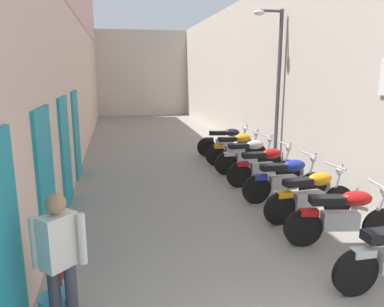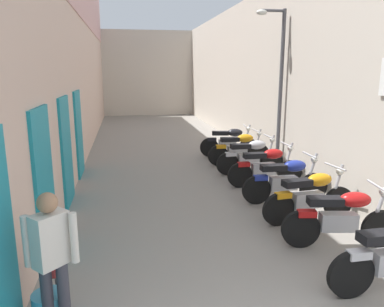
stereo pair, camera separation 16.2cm
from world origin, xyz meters
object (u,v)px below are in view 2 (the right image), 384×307
motorcycle_fifth (266,166)px  motorcycle_seventh (239,148)px  motorcycle_third (310,195)px  pedestrian_by_doorway (52,256)px  street_lamp (278,79)px  motorcycle_second (343,217)px  umbrella_leaning (51,254)px  motorcycle_fourth (286,179)px  motorcycle_sixth (251,155)px  motorcycle_eighth (229,141)px

motorcycle_fifth → motorcycle_seventh: (-0.00, 2.10, 0.00)m
motorcycle_third → motorcycle_seventh: size_ratio=1.00×
pedestrian_by_doorway → street_lamp: bearing=50.5°
motorcycle_second → umbrella_leaning: (-4.12, -0.80, 0.18)m
motorcycle_second → motorcycle_fifth: 3.19m
motorcycle_fourth → motorcycle_sixth: 2.23m
motorcycle_fifth → umbrella_leaning: 5.73m
umbrella_leaning → motorcycle_eighth: bearing=60.0°
motorcycle_sixth → street_lamp: size_ratio=0.44×
motorcycle_fourth → motorcycle_second: bearing=-90.0°
motorcycle_fourth → motorcycle_seventh: 3.23m
motorcycle_fifth → motorcycle_fourth: bearing=-90.0°
motorcycle_fourth → umbrella_leaning: bearing=-145.3°
motorcycle_second → motorcycle_seventh: (0.00, 5.29, 0.00)m
motorcycle_third → motorcycle_fourth: (0.00, 1.03, 0.00)m
pedestrian_by_doorway → umbrella_leaning: bearing=103.0°
motorcycle_second → motorcycle_third: 1.02m
motorcycle_fourth → street_lamp: (0.69, 2.33, 1.99)m
motorcycle_sixth → pedestrian_by_doorway: size_ratio=1.18×
motorcycle_sixth → motorcycle_second: bearing=-90.0°
motorcycle_fourth → motorcycle_seventh: bearing=90.0°
motorcycle_third → motorcycle_sixth: same height
motorcycle_eighth → pedestrian_by_doorway: (-4.00, -7.64, 0.42)m
motorcycle_second → motorcycle_fifth: size_ratio=0.99×
motorcycle_seventh → pedestrian_by_doorway: size_ratio=1.18×
motorcycle_seventh → motorcycle_eighth: bearing=90.0°
motorcycle_eighth → umbrella_leaning: 8.24m
motorcycle_fifth → street_lamp: bearing=60.0°
motorcycle_third → motorcycle_sixth: 3.26m
motorcycle_third → street_lamp: 3.97m
motorcycle_sixth → motorcycle_eighth: same height
motorcycle_second → umbrella_leaning: size_ratio=1.90×
motorcycle_seventh → motorcycle_sixth: bearing=-90.0°
motorcycle_fifth → umbrella_leaning: motorcycle_fifth is taller
umbrella_leaning → street_lamp: size_ratio=0.23×
motorcycle_third → umbrella_leaning: motorcycle_third is taller
motorcycle_fourth → pedestrian_by_doorway: size_ratio=1.18×
motorcycle_fourth → pedestrian_by_doorway: 5.24m
motorcycle_fifth → motorcycle_eighth: (-0.00, 3.14, 0.00)m
umbrella_leaning → motorcycle_third: bearing=23.8°
motorcycle_sixth → motorcycle_seventh: 1.00m
motorcycle_fourth → umbrella_leaning: (-4.12, -2.85, 0.18)m
motorcycle_fourth → umbrella_leaning: size_ratio=1.92×
motorcycle_fifth → motorcycle_second: bearing=-90.0°
motorcycle_sixth → pedestrian_by_doorway: 6.89m
motorcycle_eighth → street_lamp: size_ratio=0.44×
motorcycle_fourth → umbrella_leaning: 5.01m
motorcycle_eighth → motorcycle_third: bearing=-90.0°
pedestrian_by_doorway → street_lamp: street_lamp is taller
motorcycle_second → motorcycle_third: same height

